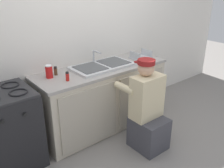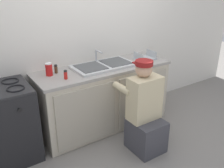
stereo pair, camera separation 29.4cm
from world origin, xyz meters
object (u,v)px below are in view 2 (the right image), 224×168
sink_double_basin (103,65)px  dish_rack_tray (145,58)px  stove_range (6,124)px  soda_cup_red (49,69)px  plumber_person (145,114)px  spice_bottle_pepper (56,69)px  spice_bottle_red (66,75)px

sink_double_basin → dish_rack_tray: (0.67, -0.04, 0.01)m
stove_range → soda_cup_red: size_ratio=5.86×
plumber_person → spice_bottle_pepper: size_ratio=10.52×
dish_rack_tray → stove_range: bearing=178.8°
sink_double_basin → dish_rack_tray: 0.67m
stove_range → dish_rack_tray: (1.94, -0.04, 0.45)m
plumber_person → soda_cup_red: plumber_person is taller
plumber_person → spice_bottle_red: 1.03m
spice_bottle_pepper → spice_bottle_red: same height
sink_double_basin → spice_bottle_red: (-0.59, -0.13, 0.03)m
plumber_person → spice_bottle_pepper: (-0.72, 0.83, 0.46)m
soda_cup_red → spice_bottle_pepper: soda_cup_red is taller
sink_double_basin → plumber_person: bearing=-80.3°
plumber_person → spice_bottle_red: (-0.71, 0.59, 0.46)m
spice_bottle_red → dish_rack_tray: size_ratio=0.37×
spice_bottle_pepper → spice_bottle_red: bearing=-86.0°
plumber_person → dish_rack_tray: 0.97m
stove_range → spice_bottle_pepper: spice_bottle_pepper is taller
soda_cup_red → sink_double_basin: bearing=-6.8°
soda_cup_red → spice_bottle_pepper: 0.11m
sink_double_basin → stove_range: size_ratio=0.90×
soda_cup_red → spice_bottle_pepper: size_ratio=1.45×
stove_range → dish_rack_tray: size_ratio=3.18×
soda_cup_red → dish_rack_tray: bearing=-5.3°
stove_range → spice_bottle_red: spice_bottle_red is taller
stove_range → spice_bottle_red: bearing=-10.4°
stove_range → spice_bottle_pepper: bearing=10.1°
stove_range → plumber_person: size_ratio=0.81×
sink_double_basin → soda_cup_red: 0.71m
spice_bottle_red → dish_rack_tray: bearing=3.9°
plumber_person → spice_bottle_red: bearing=140.3°
spice_bottle_red → sink_double_basin: bearing=12.5°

